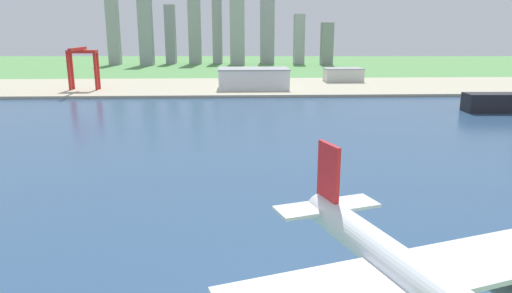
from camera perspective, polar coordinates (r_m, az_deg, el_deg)
ground_plane at (r=278.42m, az=-3.06°, el=2.37°), size 2400.00×2400.00×0.00m
water_bay at (r=220.03m, az=-3.23°, el=-0.82°), size 840.00×360.00×0.15m
industrial_pier at (r=465.85m, az=-2.81°, el=7.33°), size 840.00×140.00×2.50m
airplane_landing at (r=42.58m, az=19.42°, el=-15.45°), size 34.10×39.41×11.52m
port_crane_red at (r=457.05m, az=-20.56°, el=10.02°), size 26.29×43.24×38.57m
warehouse_main at (r=441.66m, az=-0.30°, el=8.36°), size 65.69×38.49×18.82m
warehouse_annex at (r=509.84m, az=10.63°, el=8.65°), size 40.14×25.62×14.21m
distant_skyline at (r=789.80m, az=-4.54°, el=13.99°), size 362.81×66.14×131.56m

